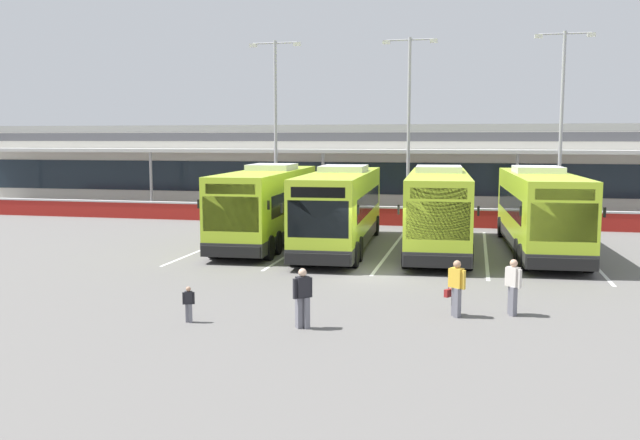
% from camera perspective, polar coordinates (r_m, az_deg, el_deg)
% --- Properties ---
extents(ground_plane, '(200.00, 200.00, 0.00)m').
position_cam_1_polar(ground_plane, '(25.92, 4.43, -4.44)').
color(ground_plane, '#605E5B').
extents(terminal_building, '(70.00, 13.00, 6.00)m').
position_cam_1_polar(terminal_building, '(52.24, 8.74, 4.48)').
color(terminal_building, beige).
rests_on(terminal_building, ground).
extents(red_barrier_wall, '(60.00, 0.40, 1.10)m').
position_cam_1_polar(red_barrier_wall, '(40.08, 7.44, 0.31)').
color(red_barrier_wall, maroon).
rests_on(red_barrier_wall, ground).
extents(coach_bus_leftmost, '(3.40, 12.26, 3.78)m').
position_cam_1_polar(coach_bus_leftmost, '(33.23, -4.36, 1.15)').
color(coach_bus_leftmost, '#B7DB2D').
rests_on(coach_bus_leftmost, ground).
extents(coach_bus_left_centre, '(3.40, 12.26, 3.78)m').
position_cam_1_polar(coach_bus_left_centre, '(31.42, 1.72, 0.84)').
color(coach_bus_left_centre, '#B7DB2D').
rests_on(coach_bus_left_centre, ground).
extents(coach_bus_centre, '(3.40, 12.26, 3.78)m').
position_cam_1_polar(coach_bus_centre, '(31.39, 9.77, 0.74)').
color(coach_bus_centre, '#B7DB2D').
rests_on(coach_bus_centre, ground).
extents(coach_bus_right_centre, '(3.40, 12.26, 3.78)m').
position_cam_1_polar(coach_bus_right_centre, '(31.96, 17.74, 0.63)').
color(coach_bus_right_centre, '#B7DB2D').
rests_on(coach_bus_right_centre, ground).
extents(bay_stripe_far_west, '(0.14, 13.00, 0.01)m').
position_cam_1_polar(bay_stripe_far_west, '(33.78, -8.30, -1.85)').
color(bay_stripe_far_west, silver).
rests_on(bay_stripe_far_west, ground).
extents(bay_stripe_west, '(0.14, 13.00, 0.01)m').
position_cam_1_polar(bay_stripe_west, '(32.53, -1.38, -2.12)').
color(bay_stripe_west, silver).
rests_on(bay_stripe_west, ground).
extents(bay_stripe_mid_west, '(0.14, 13.00, 0.01)m').
position_cam_1_polar(bay_stripe_mid_west, '(31.78, 6.00, -2.36)').
color(bay_stripe_mid_west, silver).
rests_on(bay_stripe_mid_west, ground).
extents(bay_stripe_centre, '(0.14, 13.00, 0.01)m').
position_cam_1_polar(bay_stripe_centre, '(31.57, 13.59, -2.58)').
color(bay_stripe_centre, silver).
rests_on(bay_stripe_centre, ground).
extents(bay_stripe_mid_east, '(0.14, 13.00, 0.01)m').
position_cam_1_polar(bay_stripe_mid_east, '(31.93, 21.16, -2.74)').
color(bay_stripe_mid_east, silver).
rests_on(bay_stripe_mid_east, ground).
extents(pedestrian_with_handbag, '(0.61, 0.53, 1.62)m').
position_cam_1_polar(pedestrian_with_handbag, '(19.90, 11.23, -5.46)').
color(pedestrian_with_handbag, slate).
rests_on(pedestrian_with_handbag, ground).
extents(pedestrian_in_dark_coat, '(0.47, 0.42, 1.62)m').
position_cam_1_polar(pedestrian_in_dark_coat, '(18.33, -1.46, -6.33)').
color(pedestrian_in_dark_coat, slate).
rests_on(pedestrian_in_dark_coat, ground).
extents(pedestrian_child, '(0.33, 0.20, 1.00)m').
position_cam_1_polar(pedestrian_child, '(19.31, -10.85, -6.78)').
color(pedestrian_child, slate).
rests_on(pedestrian_child, ground).
extents(pedestrian_near_bin, '(0.46, 0.44, 1.62)m').
position_cam_1_polar(pedestrian_near_bin, '(20.42, 15.73, -5.23)').
color(pedestrian_near_bin, slate).
rests_on(pedestrian_near_bin, ground).
extents(lamp_post_west, '(3.24, 0.28, 11.00)m').
position_cam_1_polar(lamp_post_west, '(43.13, -3.71, 8.43)').
color(lamp_post_west, '#9E9EA3').
rests_on(lamp_post_west, ground).
extents(lamp_post_centre, '(3.24, 0.28, 11.00)m').
position_cam_1_polar(lamp_post_centre, '(41.98, 7.38, 8.44)').
color(lamp_post_centre, '#9E9EA3').
rests_on(lamp_post_centre, ground).
extents(lamp_post_east, '(3.24, 0.28, 11.00)m').
position_cam_1_polar(lamp_post_east, '(41.53, 19.42, 8.13)').
color(lamp_post_east, '#9E9EA3').
rests_on(lamp_post_east, ground).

